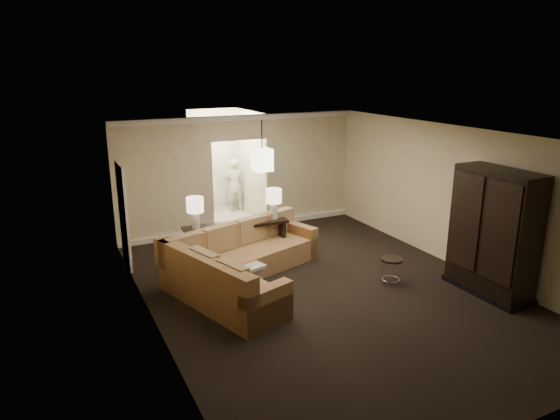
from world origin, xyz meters
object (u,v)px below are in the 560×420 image
coffee_table (226,274)px  armoire (493,235)px  person (234,182)px  sectional_sofa (240,264)px  drink_table (391,266)px  console_table (237,239)px

coffee_table → armoire: bearing=-29.5°
person → coffee_table: bearing=74.1°
sectional_sofa → armoire: armoire is taller
armoire → drink_table: (-1.33, 1.04, -0.71)m
coffee_table → armoire: size_ratio=0.59×
drink_table → person: 5.95m
sectional_sofa → drink_table: 2.79m
sectional_sofa → coffee_table: sectional_sofa is taller
sectional_sofa → console_table: bearing=54.6°
sectional_sofa → armoire: size_ratio=1.51×
console_table → sectional_sofa: bearing=-105.7°
person → sectional_sofa: bearing=77.3°
console_table → armoire: bearing=-41.6°
drink_table → coffee_table: bearing=155.2°
console_table → person: (1.35, 3.60, 0.32)m
coffee_table → drink_table: size_ratio=2.61×
sectional_sofa → person: bearing=52.3°
armoire → drink_table: size_ratio=4.45×
person → armoire: bearing=114.4°
sectional_sofa → drink_table: (2.49, -1.24, -0.02)m
armoire → person: bearing=107.2°
coffee_table → drink_table: drink_table is taller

